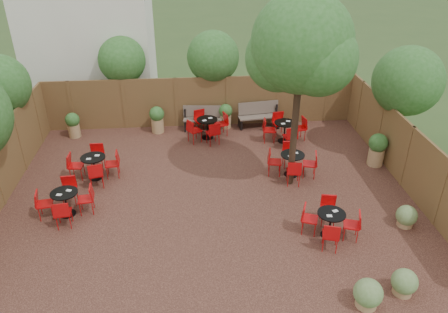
{
  "coord_description": "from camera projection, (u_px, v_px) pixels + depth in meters",
  "views": [
    {
      "loc": [
        -0.51,
        -10.94,
        7.32
      ],
      "look_at": [
        0.48,
        0.5,
        1.0
      ],
      "focal_mm": 34.82,
      "sensor_mm": 36.0,
      "label": 1
    }
  ],
  "objects": [
    {
      "name": "park_bench_left",
      "position": [
        203.0,
        118.0,
        16.91
      ],
      "size": [
        1.52,
        0.62,
        0.92
      ],
      "rotation": [
        0.0,
        0.0,
        -0.09
      ],
      "color": "brown",
      "rests_on": "courtyard_paving"
    },
    {
      "name": "ground",
      "position": [
        210.0,
        194.0,
        13.12
      ],
      "size": [
        80.0,
        80.0,
        0.0
      ],
      "primitive_type": "plane",
      "color": "#354F23",
      "rests_on": "ground"
    },
    {
      "name": "bistro_tables",
      "position": [
        214.0,
        161.0,
        13.96
      ],
      "size": [
        8.54,
        7.59,
        0.89
      ],
      "color": "black",
      "rests_on": "courtyard_paving"
    },
    {
      "name": "fence_right",
      "position": [
        407.0,
        157.0,
        13.09
      ],
      "size": [
        0.08,
        10.0,
        2.0
      ],
      "primitive_type": "cube",
      "color": "brown",
      "rests_on": "ground"
    },
    {
      "name": "courtyard_paving",
      "position": [
        210.0,
        194.0,
        13.11
      ],
      "size": [
        12.0,
        10.0,
        0.02
      ],
      "primitive_type": "cube",
      "color": "#311914",
      "rests_on": "ground"
    },
    {
      "name": "fence_back",
      "position": [
        202.0,
        102.0,
        17.0
      ],
      "size": [
        12.0,
        0.08,
        2.0
      ],
      "primitive_type": "cube",
      "color": "brown",
      "rests_on": "ground"
    },
    {
      "name": "courtyard_tree",
      "position": [
        301.0,
        50.0,
        11.6
      ],
      "size": [
        2.87,
        2.78,
        5.77
      ],
      "rotation": [
        0.0,
        0.0,
        -0.18
      ],
      "color": "black",
      "rests_on": "courtyard_paving"
    },
    {
      "name": "overhang_foliage",
      "position": [
        140.0,
        87.0,
        13.61
      ],
      "size": [
        15.56,
        10.25,
        2.64
      ],
      "color": "#275B1D",
      "rests_on": "ground"
    },
    {
      "name": "low_shrubs",
      "position": [
        392.0,
        265.0,
        9.98
      ],
      "size": [
        2.66,
        3.19,
        0.67
      ],
      "color": "#9F7B4F",
      "rests_on": "courtyard_paving"
    },
    {
      "name": "planters",
      "position": [
        220.0,
        128.0,
        15.88
      ],
      "size": [
        11.09,
        3.97,
        1.13
      ],
      "color": "#9F7B4F",
      "rests_on": "courtyard_paving"
    },
    {
      "name": "park_bench_right",
      "position": [
        259.0,
        115.0,
        17.07
      ],
      "size": [
        1.67,
        0.72,
        1.0
      ],
      "rotation": [
        0.0,
        0.0,
        0.13
      ],
      "color": "brown",
      "rests_on": "courtyard_paving"
    },
    {
      "name": "neighbour_building",
      "position": [
        88.0,
        10.0,
        17.82
      ],
      "size": [
        5.0,
        4.0,
        8.0
      ],
      "primitive_type": "cube",
      "color": "silver",
      "rests_on": "ground"
    }
  ]
}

